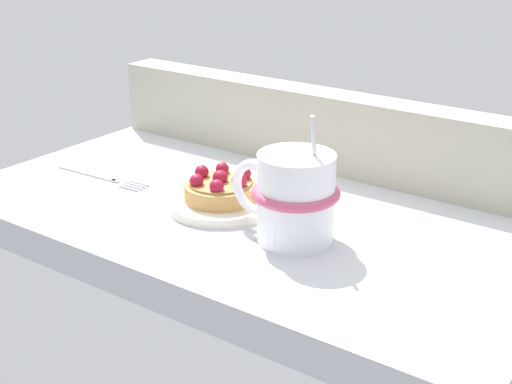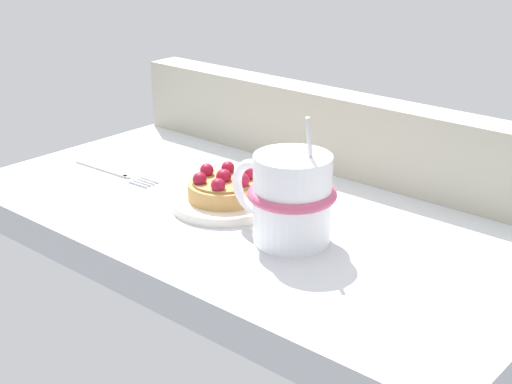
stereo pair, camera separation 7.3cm
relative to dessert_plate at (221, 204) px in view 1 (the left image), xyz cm
name	(u,v)px [view 1 (the left image)]	position (x,y,z in cm)	size (l,w,h in cm)	color
ground_plane	(255,223)	(3.57, 2.66, -2.72)	(77.05, 42.78, 4.32)	silver
window_rail_back	(331,131)	(3.57, 21.29, 5.07)	(75.51, 5.52, 11.26)	#B2AD99
dessert_plate	(221,204)	(0.00, 0.00, 0.00)	(13.60, 13.60, 1.19)	silver
raspberry_tart	(220,188)	(0.02, 0.00, 2.15)	(9.27, 9.27, 4.07)	tan
coffee_mug	(294,197)	(12.60, -2.37, 4.77)	(14.10, 10.19, 15.31)	white
dessert_fork	(102,177)	(-20.23, -1.55, -0.26)	(16.20, 2.59, 0.60)	#B7B7BC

